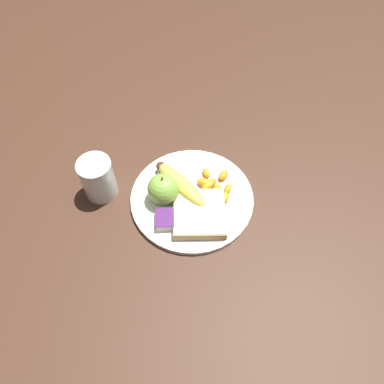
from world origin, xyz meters
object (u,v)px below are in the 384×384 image
at_px(juice_glass, 98,179).
at_px(fork, 194,191).
at_px(jam_packet, 165,219).
at_px(apple, 163,190).
at_px(plate, 192,198).
at_px(bread_slice, 199,214).
at_px(banana, 180,184).

relative_size(juice_glass, fork, 0.59).
bearing_deg(jam_packet, fork, -41.55).
height_order(apple, jam_packet, apple).
distance_m(plate, bread_slice, 0.05).
bearing_deg(banana, apple, 125.46).
xyz_separation_m(apple, banana, (0.03, -0.04, -0.02)).
bearing_deg(plate, fork, -24.45).
distance_m(plate, banana, 0.04).
bearing_deg(banana, jam_packet, 157.88).
bearing_deg(fork, bread_slice, -2.49).
relative_size(plate, banana, 1.91).
distance_m(apple, bread_slice, 0.09).
height_order(plate, apple, apple).
xyz_separation_m(fork, jam_packet, (-0.08, 0.07, 0.01)).
height_order(plate, jam_packet, jam_packet).
height_order(banana, bread_slice, banana).
distance_m(apple, jam_packet, 0.06).
relative_size(plate, bread_slice, 2.29).
xyz_separation_m(plate, bread_slice, (-0.05, -0.01, 0.02)).
bearing_deg(juice_glass, jam_packet, -123.12).
relative_size(plate, jam_packet, 5.82).
relative_size(bread_slice, jam_packet, 2.54).
xyz_separation_m(apple, bread_slice, (-0.05, -0.08, -0.02)).
height_order(bread_slice, jam_packet, same).
bearing_deg(banana, bread_slice, -151.51).
height_order(juice_glass, bread_slice, juice_glass).
bearing_deg(fork, apple, -85.64).
relative_size(juice_glass, banana, 0.69).
bearing_deg(juice_glass, plate, -99.13).
distance_m(juice_glass, banana, 0.18).
bearing_deg(bread_slice, fork, 6.71).
height_order(fork, jam_packet, jam_packet).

